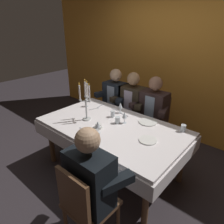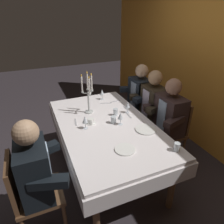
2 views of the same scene
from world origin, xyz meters
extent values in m
plane|color=#2F282C|center=(0.00, 0.00, 0.00)|extent=(12.00, 12.00, 0.00)
cube|color=orange|center=(0.00, 1.66, 1.35)|extent=(6.00, 0.12, 2.70)
cube|color=white|center=(0.00, 0.00, 0.72)|extent=(1.90, 1.10, 0.04)
cube|color=white|center=(0.00, 0.00, 0.61)|extent=(1.94, 1.14, 0.18)
cylinder|color=brown|center=(-0.83, -0.43, 0.35)|extent=(0.07, 0.07, 0.70)
cylinder|color=brown|center=(0.83, -0.43, 0.35)|extent=(0.07, 0.07, 0.70)
cylinder|color=brown|center=(-0.83, 0.43, 0.35)|extent=(0.07, 0.07, 0.70)
cylinder|color=brown|center=(0.83, 0.43, 0.35)|extent=(0.07, 0.07, 0.70)
cylinder|color=silver|center=(-0.37, -0.10, 0.75)|extent=(0.11, 0.11, 0.02)
cylinder|color=silver|center=(-0.37, -0.10, 0.90)|extent=(0.02, 0.02, 0.28)
cylinder|color=silver|center=(-0.37, -0.10, 1.08)|extent=(0.04, 0.04, 0.02)
cylinder|color=white|center=(-0.37, -0.10, 1.19)|extent=(0.02, 0.02, 0.19)
ellipsoid|color=yellow|center=(-0.37, -0.10, 1.30)|extent=(0.02, 0.02, 0.03)
cylinder|color=silver|center=(-0.34, -0.10, 1.02)|extent=(0.07, 0.01, 0.01)
cylinder|color=silver|center=(-0.30, -0.10, 1.04)|extent=(0.04, 0.04, 0.02)
cylinder|color=white|center=(-0.30, -0.10, 1.15)|extent=(0.02, 0.02, 0.19)
ellipsoid|color=yellow|center=(-0.30, -0.10, 1.26)|extent=(0.02, 0.02, 0.03)
cylinder|color=silver|center=(-0.39, -0.07, 1.02)|extent=(0.05, 0.07, 0.01)
cylinder|color=silver|center=(-0.41, -0.04, 1.04)|extent=(0.04, 0.04, 0.02)
cylinder|color=white|center=(-0.41, -0.04, 1.15)|extent=(0.02, 0.02, 0.19)
ellipsoid|color=yellow|center=(-0.41, -0.04, 1.26)|extent=(0.02, 0.02, 0.03)
cylinder|color=silver|center=(-0.39, -0.13, 1.02)|extent=(0.05, 0.07, 0.01)
cylinder|color=silver|center=(-0.41, -0.17, 1.04)|extent=(0.04, 0.04, 0.02)
cylinder|color=white|center=(-0.41, -0.17, 1.15)|extent=(0.02, 0.02, 0.19)
ellipsoid|color=yellow|center=(-0.41, -0.17, 1.26)|extent=(0.02, 0.02, 0.03)
cylinder|color=white|center=(0.32, 0.38, 0.75)|extent=(0.25, 0.25, 0.01)
cylinder|color=white|center=(0.56, -0.01, 0.75)|extent=(0.21, 0.21, 0.01)
cylinder|color=silver|center=(-0.73, 0.22, 0.74)|extent=(0.06, 0.06, 0.00)
cylinder|color=silver|center=(-0.73, 0.22, 0.78)|extent=(0.01, 0.01, 0.07)
cone|color=silver|center=(-0.73, 0.22, 0.86)|extent=(0.07, 0.07, 0.08)
cylinder|color=silver|center=(0.01, -0.27, 0.74)|extent=(0.06, 0.06, 0.00)
cylinder|color=silver|center=(0.01, -0.27, 0.78)|extent=(0.01, 0.01, 0.07)
cone|color=silver|center=(0.01, -0.27, 0.86)|extent=(0.07, 0.07, 0.08)
cylinder|color=maroon|center=(0.01, -0.27, 0.84)|extent=(0.04, 0.04, 0.03)
cylinder|color=silver|center=(0.08, 0.16, 0.74)|extent=(0.06, 0.06, 0.00)
cylinder|color=silver|center=(0.08, 0.16, 0.78)|extent=(0.01, 0.01, 0.07)
cone|color=silver|center=(0.08, 0.16, 0.86)|extent=(0.07, 0.07, 0.08)
cylinder|color=silver|center=(-0.16, 0.38, 0.74)|extent=(0.06, 0.06, 0.00)
cylinder|color=silver|center=(-0.16, 0.38, 0.78)|extent=(0.01, 0.01, 0.07)
cone|color=silver|center=(-0.16, 0.38, 0.86)|extent=(0.07, 0.07, 0.08)
cylinder|color=#E0D172|center=(-0.16, 0.38, 0.84)|extent=(0.04, 0.04, 0.03)
cylinder|color=silver|center=(0.77, 0.46, 0.78)|extent=(0.06, 0.06, 0.09)
cylinder|color=silver|center=(0.02, 0.09, 0.79)|extent=(0.07, 0.07, 0.09)
cylinder|color=silver|center=(-0.16, 0.20, 0.79)|extent=(0.06, 0.06, 0.10)
cylinder|color=white|center=(-0.09, -0.17, 0.74)|extent=(0.12, 0.12, 0.01)
cylinder|color=white|center=(-0.09, -0.17, 0.77)|extent=(0.08, 0.08, 0.05)
torus|color=white|center=(-0.04, -0.17, 0.78)|extent=(0.04, 0.01, 0.04)
cube|color=#B7B7BC|center=(-0.56, 0.22, 0.74)|extent=(0.07, 0.17, 0.01)
cube|color=#B7B7BC|center=(-0.08, 0.36, 0.74)|extent=(0.17, 0.03, 0.01)
cube|color=#B7B7BC|center=(-0.57, 0.38, 0.74)|extent=(0.03, 0.17, 0.01)
cube|color=#B7B7BC|center=(-0.28, 0.42, 0.74)|extent=(0.17, 0.03, 0.01)
cube|color=#B7B7BC|center=(-0.18, -0.34, 0.74)|extent=(0.17, 0.05, 0.01)
cylinder|color=brown|center=(-0.86, 0.70, 0.21)|extent=(0.04, 0.04, 0.42)
cylinder|color=brown|center=(-0.50, 0.70, 0.21)|extent=(0.04, 0.04, 0.42)
cylinder|color=brown|center=(-0.86, 1.06, 0.21)|extent=(0.04, 0.04, 0.42)
cylinder|color=brown|center=(-0.50, 1.06, 0.21)|extent=(0.04, 0.04, 0.42)
cube|color=brown|center=(-0.68, 0.88, 0.44)|extent=(0.42, 0.42, 0.04)
cube|color=brown|center=(-0.68, 1.07, 0.68)|extent=(0.38, 0.04, 0.44)
cube|color=#1C232D|center=(-0.68, 0.88, 0.73)|extent=(0.42, 0.26, 0.54)
cube|color=#8698B1|center=(-0.68, 0.75, 0.76)|extent=(0.16, 0.01, 0.40)
sphere|color=tan|center=(-0.68, 0.88, 1.14)|extent=(0.21, 0.21, 0.21)
cube|color=#1C232D|center=(-0.90, 0.78, 0.77)|extent=(0.19, 0.34, 0.08)
cube|color=#1C232D|center=(-0.46, 0.78, 0.77)|extent=(0.19, 0.34, 0.08)
cylinder|color=brown|center=(-0.48, 0.70, 0.21)|extent=(0.04, 0.04, 0.42)
cylinder|color=brown|center=(-0.12, 0.70, 0.21)|extent=(0.04, 0.04, 0.42)
cylinder|color=brown|center=(-0.48, 1.06, 0.21)|extent=(0.04, 0.04, 0.42)
cylinder|color=brown|center=(-0.12, 1.06, 0.21)|extent=(0.04, 0.04, 0.42)
cube|color=brown|center=(-0.30, 0.88, 0.44)|extent=(0.42, 0.42, 0.04)
cube|color=brown|center=(-0.30, 1.07, 0.68)|extent=(0.38, 0.04, 0.44)
cube|color=#30281C|center=(-0.30, 0.88, 0.73)|extent=(0.42, 0.26, 0.54)
cube|color=#B8AEC9|center=(-0.30, 0.75, 0.76)|extent=(0.16, 0.01, 0.40)
sphere|color=tan|center=(-0.30, 0.88, 1.14)|extent=(0.21, 0.21, 0.21)
cube|color=#30281C|center=(-0.52, 0.78, 0.77)|extent=(0.19, 0.34, 0.08)
cube|color=#30281C|center=(-0.08, 0.78, 0.77)|extent=(0.19, 0.34, 0.08)
cylinder|color=brown|center=(-0.07, 0.70, 0.21)|extent=(0.04, 0.04, 0.42)
cylinder|color=brown|center=(0.29, 0.70, 0.21)|extent=(0.04, 0.04, 0.42)
cylinder|color=brown|center=(-0.07, 1.06, 0.21)|extent=(0.04, 0.04, 0.42)
cylinder|color=brown|center=(0.29, 1.06, 0.21)|extent=(0.04, 0.04, 0.42)
cube|color=brown|center=(0.11, 0.88, 0.44)|extent=(0.42, 0.42, 0.04)
cube|color=brown|center=(0.11, 1.07, 0.68)|extent=(0.38, 0.04, 0.44)
cube|color=#2F2121|center=(0.11, 0.88, 0.73)|extent=(0.42, 0.26, 0.54)
cube|color=#8699B2|center=(0.11, 0.75, 0.76)|extent=(0.16, 0.01, 0.40)
sphere|color=#996A52|center=(0.11, 0.88, 1.14)|extent=(0.21, 0.21, 0.21)
cube|color=#2F2121|center=(-0.11, 0.78, 0.77)|extent=(0.19, 0.34, 0.08)
cube|color=#2F2121|center=(0.33, 0.78, 0.77)|extent=(0.19, 0.34, 0.08)
cylinder|color=brown|center=(0.69, -0.70, 0.21)|extent=(0.04, 0.04, 0.42)
cylinder|color=brown|center=(0.33, -0.70, 0.21)|extent=(0.04, 0.04, 0.42)
cylinder|color=brown|center=(0.33, -1.06, 0.21)|extent=(0.04, 0.04, 0.42)
cube|color=brown|center=(0.51, -0.88, 0.44)|extent=(0.42, 0.42, 0.04)
cube|color=brown|center=(0.51, -1.07, 0.68)|extent=(0.38, 0.04, 0.44)
cube|color=black|center=(0.51, -0.88, 0.73)|extent=(0.42, 0.26, 0.54)
cube|color=silver|center=(0.51, -0.75, 0.76)|extent=(0.16, 0.01, 0.40)
sphere|color=tan|center=(0.51, -0.88, 1.14)|extent=(0.21, 0.21, 0.21)
cube|color=black|center=(0.73, -0.78, 0.77)|extent=(0.19, 0.34, 0.08)
cube|color=black|center=(0.29, -0.78, 0.77)|extent=(0.19, 0.34, 0.08)
camera|label=1|loc=(1.56, -1.79, 2.00)|focal=32.75mm
camera|label=2|loc=(2.02, -0.77, 2.01)|focal=32.35mm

